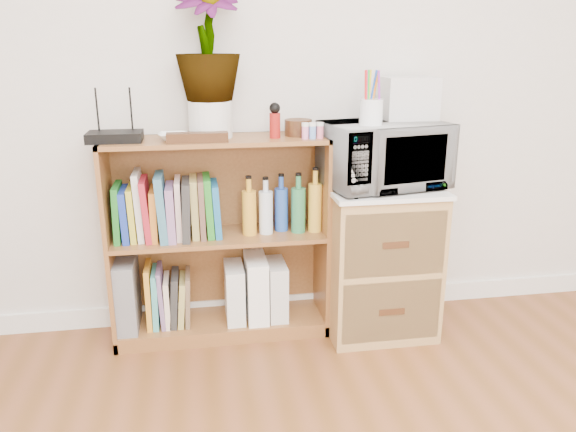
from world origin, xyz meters
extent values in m
cube|color=white|center=(0.00, 2.24, 0.05)|extent=(4.00, 0.02, 0.10)
cube|color=brown|center=(-0.35, 2.10, 0.47)|extent=(1.00, 0.30, 0.95)
cube|color=#9E7542|center=(0.40, 2.02, 0.35)|extent=(0.50, 0.45, 0.70)
imported|color=silver|center=(0.40, 2.02, 0.87)|extent=(0.59, 0.46, 0.29)
cylinder|color=white|center=(0.31, 1.95, 1.07)|extent=(0.10, 0.10, 0.11)
cube|color=silver|center=(0.53, 2.11, 1.11)|extent=(0.24, 0.20, 0.19)
cube|color=black|center=(-0.78, 2.08, 0.97)|extent=(0.23, 0.16, 0.04)
imported|color=white|center=(-0.53, 2.07, 0.97)|extent=(0.13, 0.13, 0.03)
cylinder|color=silver|center=(-0.37, 2.12, 1.03)|extent=(0.19, 0.19, 0.16)
imported|color=#2C6E2D|center=(-0.37, 2.12, 1.36)|extent=(0.27, 0.27, 0.49)
cube|color=#331A0E|center=(-0.43, 2.00, 0.97)|extent=(0.26, 0.06, 0.04)
cylinder|color=maroon|center=(-0.09, 2.06, 1.00)|extent=(0.05, 0.05, 0.11)
cylinder|color=#33170E|center=(0.02, 2.11, 0.99)|extent=(0.12, 0.12, 0.07)
cube|color=pink|center=(0.07, 2.01, 0.97)|extent=(0.10, 0.04, 0.05)
cube|color=slate|center=(-0.79, 2.10, 0.24)|extent=(0.10, 0.27, 0.33)
cube|color=silver|center=(-0.29, 2.09, 0.21)|extent=(0.09, 0.22, 0.27)
cube|color=white|center=(-0.18, 2.09, 0.22)|extent=(0.10, 0.25, 0.31)
cube|color=silver|center=(-0.08, 2.09, 0.21)|extent=(0.09, 0.22, 0.27)
cube|color=#1D6F22|center=(-0.80, 2.10, 0.63)|extent=(0.03, 0.20, 0.25)
cube|color=#1A34A1|center=(-0.76, 2.10, 0.62)|extent=(0.03, 0.20, 0.23)
cube|color=gold|center=(-0.73, 2.10, 0.62)|extent=(0.03, 0.20, 0.24)
cube|color=beige|center=(-0.70, 2.10, 0.65)|extent=(0.04, 0.20, 0.31)
cube|color=#A91C2C|center=(-0.67, 2.10, 0.64)|extent=(0.04, 0.20, 0.28)
cube|color=#C66E23|center=(-0.64, 2.10, 0.62)|extent=(0.03, 0.20, 0.23)
cube|color=#376D86|center=(-0.60, 2.10, 0.65)|extent=(0.05, 0.20, 0.30)
cube|color=#875F8F|center=(-0.56, 2.10, 0.62)|extent=(0.04, 0.20, 0.25)
cube|color=beige|center=(-0.53, 2.10, 0.63)|extent=(0.02, 0.20, 0.27)
cube|color=#2B2B2B|center=(-0.49, 2.10, 0.63)|extent=(0.05, 0.20, 0.27)
cube|color=tan|center=(-0.46, 2.10, 0.63)|extent=(0.03, 0.20, 0.27)
cube|color=brown|center=(-0.43, 2.10, 0.64)|extent=(0.03, 0.20, 0.27)
cube|color=#228223|center=(-0.39, 2.10, 0.64)|extent=(0.04, 0.20, 0.28)
cube|color=#19619B|center=(-0.36, 2.10, 0.62)|extent=(0.04, 0.20, 0.24)
cylinder|color=gold|center=(-0.21, 2.10, 0.63)|extent=(0.07, 0.07, 0.27)
cylinder|color=silver|center=(-0.13, 2.10, 0.63)|extent=(0.06, 0.06, 0.26)
cylinder|color=#244CA9|center=(-0.06, 2.10, 0.63)|extent=(0.06, 0.06, 0.26)
cylinder|color=#2D7C4A|center=(0.02, 2.10, 0.64)|extent=(0.07, 0.07, 0.27)
cylinder|color=gold|center=(0.10, 2.10, 0.65)|extent=(0.06, 0.06, 0.29)
cylinder|color=silver|center=(0.17, 2.10, 0.65)|extent=(0.06, 0.06, 0.29)
cube|color=orange|center=(-0.69, 2.10, 0.22)|extent=(0.03, 0.19, 0.30)
cube|color=teal|center=(-0.66, 2.10, 0.21)|extent=(0.03, 0.19, 0.27)
cube|color=slate|center=(-0.63, 2.10, 0.21)|extent=(0.03, 0.19, 0.28)
cube|color=beige|center=(-0.61, 2.10, 0.18)|extent=(0.03, 0.19, 0.23)
cube|color=#2A2A2A|center=(-0.57, 2.10, 0.19)|extent=(0.05, 0.19, 0.25)
cube|color=#A99A4E|center=(-0.54, 2.10, 0.18)|extent=(0.05, 0.19, 0.22)
cube|color=brown|center=(-0.51, 2.10, 0.19)|extent=(0.03, 0.19, 0.25)
camera|label=1|loc=(-0.44, -0.38, 1.35)|focal=35.00mm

